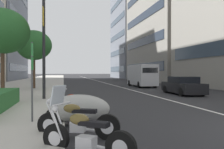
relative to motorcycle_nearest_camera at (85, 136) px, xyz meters
The scene contains 13 objects.
sidewalk_right_plaza 30.78m from the motorcycle_nearest_camera, ahead, with size 160.00×8.94×0.15m, color #B2ADA3.
lane_centre_stripe 35.91m from the motorcycle_nearest_camera, ahead, with size 110.00×0.16×0.01m, color silver.
motorcycle_nearest_camera is the anchor object (origin of this frame).
motorcycle_second_in_row 1.39m from the motorcycle_nearest_camera, ahead, with size 0.98×2.15×1.11m.
motorcycle_by_sign_pole 2.86m from the motorcycle_nearest_camera, ahead, with size 1.25×2.17×1.02m.
motorcycle_far_end_row 4.40m from the motorcycle_nearest_camera, ahead, with size 1.18×1.83×1.08m.
car_following_behind 14.78m from the motorcycle_nearest_camera, 36.44° to the right, with size 4.41×1.96×1.40m.
delivery_van_ahead 23.41m from the motorcycle_nearest_camera, 22.00° to the right, with size 6.20×2.23×2.60m.
parking_sign_by_curb 3.66m from the motorcycle_nearest_camera, 24.61° to the left, with size 0.32×0.06×2.59m.
street_lamp_with_banners 10.83m from the motorcycle_nearest_camera, ahead, with size 1.26×2.05×8.15m.
street_tree_near_plaza_corner 11.02m from the motorcycle_nearest_camera, 21.92° to the left, with size 3.07×3.07×5.28m.
street_tree_mid_sidewalk 19.86m from the motorcycle_nearest_camera, ahead, with size 3.44×3.44×5.71m.
office_tower_near_left 66.59m from the motorcycle_nearest_camera, 23.09° to the right, with size 18.77×21.89×32.16m.
Camera 1 is at (-5.19, 6.47, 1.77)m, focal length 37.16 mm.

